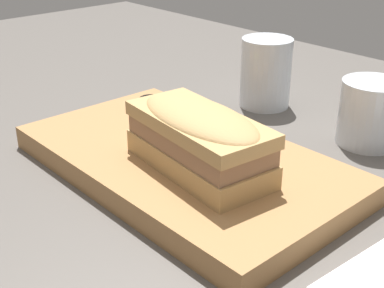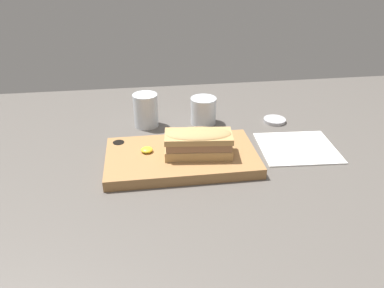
# 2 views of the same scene
# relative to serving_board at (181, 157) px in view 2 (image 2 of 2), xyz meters

# --- Properties ---
(dining_table) EXTENTS (1.92, 1.19, 0.02)m
(dining_table) POSITION_rel_serving_board_xyz_m (0.02, -0.00, -0.02)
(dining_table) COLOR #56514C
(dining_table) RESTS_ON ground
(serving_board) EXTENTS (0.39, 0.22, 0.03)m
(serving_board) POSITION_rel_serving_board_xyz_m (0.00, 0.00, 0.00)
(serving_board) COLOR #9E7042
(serving_board) RESTS_ON dining_table
(sandwich) EXTENTS (0.18, 0.10, 0.07)m
(sandwich) POSITION_rel_serving_board_xyz_m (0.04, -0.02, 0.05)
(sandwich) COLOR tan
(sandwich) RESTS_ON serving_board
(mustard_dollop) EXTENTS (0.03, 0.03, 0.01)m
(mustard_dollop) POSITION_rel_serving_board_xyz_m (-0.09, 0.02, 0.02)
(mustard_dollop) COLOR yellow
(mustard_dollop) RESTS_ON serving_board
(water_glass) EXTENTS (0.08, 0.08, 0.10)m
(water_glass) POSITION_rel_serving_board_xyz_m (-0.08, 0.24, 0.03)
(water_glass) COLOR silver
(water_glass) RESTS_ON dining_table
(wine_glass) EXTENTS (0.08, 0.08, 0.08)m
(wine_glass) POSITION_rel_serving_board_xyz_m (0.10, 0.23, 0.02)
(wine_glass) COLOR silver
(wine_glass) RESTS_ON dining_table
(napkin) EXTENTS (0.22, 0.20, 0.00)m
(napkin) POSITION_rel_serving_board_xyz_m (0.33, 0.03, -0.01)
(napkin) COLOR white
(napkin) RESTS_ON dining_table
(condiment_dish) EXTENTS (0.07, 0.07, 0.01)m
(condiment_dish) POSITION_rel_serving_board_xyz_m (0.33, 0.21, -0.01)
(condiment_dish) COLOR #B2B2B7
(condiment_dish) RESTS_ON dining_table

